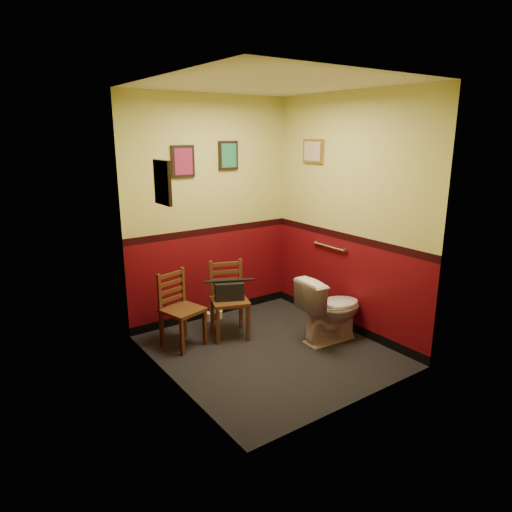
# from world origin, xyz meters

# --- Properties ---
(floor) EXTENTS (2.20, 2.40, 0.00)m
(floor) POSITION_xyz_m (0.00, 0.00, 0.00)
(floor) COLOR black
(floor) RESTS_ON ground
(ceiling) EXTENTS (2.20, 2.40, 0.00)m
(ceiling) POSITION_xyz_m (0.00, 0.00, 2.70)
(ceiling) COLOR silver
(ceiling) RESTS_ON ground
(wall_back) EXTENTS (2.20, 0.00, 2.70)m
(wall_back) POSITION_xyz_m (0.00, 1.20, 1.35)
(wall_back) COLOR #5C080F
(wall_back) RESTS_ON ground
(wall_front) EXTENTS (2.20, 0.00, 2.70)m
(wall_front) POSITION_xyz_m (0.00, -1.20, 1.35)
(wall_front) COLOR #5C080F
(wall_front) RESTS_ON ground
(wall_left) EXTENTS (0.00, 2.40, 2.70)m
(wall_left) POSITION_xyz_m (-1.10, 0.00, 1.35)
(wall_left) COLOR #5C080F
(wall_left) RESTS_ON ground
(wall_right) EXTENTS (0.00, 2.40, 2.70)m
(wall_right) POSITION_xyz_m (1.10, 0.00, 1.35)
(wall_right) COLOR #5C080F
(wall_right) RESTS_ON ground
(grab_bar) EXTENTS (0.05, 0.56, 0.06)m
(grab_bar) POSITION_xyz_m (1.07, 0.25, 0.95)
(grab_bar) COLOR silver
(grab_bar) RESTS_ON wall_right
(framed_print_back_a) EXTENTS (0.28, 0.04, 0.36)m
(framed_print_back_a) POSITION_xyz_m (-0.35, 1.18, 1.95)
(framed_print_back_a) COLOR black
(framed_print_back_a) RESTS_ON wall_back
(framed_print_back_b) EXTENTS (0.26, 0.04, 0.34)m
(framed_print_back_b) POSITION_xyz_m (0.25, 1.18, 2.00)
(framed_print_back_b) COLOR black
(framed_print_back_b) RESTS_ON wall_back
(framed_print_left) EXTENTS (0.04, 0.30, 0.38)m
(framed_print_left) POSITION_xyz_m (-1.08, 0.10, 1.85)
(framed_print_left) COLOR black
(framed_print_left) RESTS_ON wall_left
(framed_print_right) EXTENTS (0.04, 0.34, 0.28)m
(framed_print_right) POSITION_xyz_m (1.08, 0.60, 2.05)
(framed_print_right) COLOR olive
(framed_print_right) RESTS_ON wall_right
(toilet) EXTENTS (0.78, 0.48, 0.74)m
(toilet) POSITION_xyz_m (0.72, -0.17, 0.37)
(toilet) COLOR white
(toilet) RESTS_ON floor
(toilet_brush) EXTENTS (0.11, 0.11, 0.39)m
(toilet_brush) POSITION_xyz_m (0.89, -0.11, 0.06)
(toilet_brush) COLOR silver
(toilet_brush) RESTS_ON floor
(chair_left) EXTENTS (0.47, 0.47, 0.83)m
(chair_left) POSITION_xyz_m (-0.70, 0.69, 0.41)
(chair_left) COLOR brown
(chair_left) RESTS_ON floor
(chair_right) EXTENTS (0.51, 0.51, 0.86)m
(chair_right) POSITION_xyz_m (-0.13, 0.60, 0.43)
(chair_right) COLOR brown
(chair_right) RESTS_ON floor
(handbag) EXTENTS (0.36, 0.28, 0.23)m
(handbag) POSITION_xyz_m (-0.15, 0.56, 0.55)
(handbag) COLOR black
(handbag) RESTS_ON chair_right
(tp_stack) EXTENTS (0.23, 0.12, 0.20)m
(tp_stack) POSITION_xyz_m (-0.05, 1.09, 0.08)
(tp_stack) COLOR silver
(tp_stack) RESTS_ON floor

